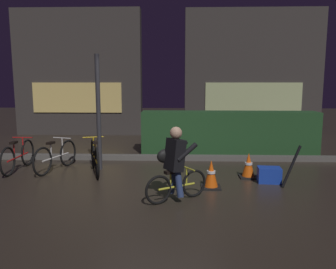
% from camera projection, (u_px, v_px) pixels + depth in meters
% --- Properties ---
extents(ground_plane, '(40.00, 40.00, 0.00)m').
position_uv_depth(ground_plane, '(156.00, 186.00, 6.53)').
color(ground_plane, '#2D261E').
extents(sidewalk_curb, '(12.00, 0.24, 0.12)m').
position_uv_depth(sidewalk_curb, '(162.00, 158.00, 8.69)').
color(sidewalk_curb, '#56544F').
rests_on(sidewalk_curb, ground).
extents(hedge_row, '(4.80, 0.70, 1.17)m').
position_uv_depth(hedge_row, '(229.00, 133.00, 9.44)').
color(hedge_row, '#214723').
rests_on(hedge_row, ground).
extents(storefront_left, '(4.71, 0.54, 4.61)m').
position_uv_depth(storefront_left, '(78.00, 73.00, 12.72)').
color(storefront_left, '#383330').
rests_on(storefront_left, ground).
extents(storefront_right, '(5.24, 0.54, 4.72)m').
position_uv_depth(storefront_right, '(253.00, 72.00, 13.17)').
color(storefront_right, '#383330').
rests_on(storefront_right, ground).
extents(street_post, '(0.10, 0.10, 2.57)m').
position_uv_depth(street_post, '(98.00, 113.00, 7.57)').
color(street_post, '#2D2D33').
rests_on(street_post, ground).
extents(parked_bike_leftmost, '(0.46, 1.57, 0.72)m').
position_uv_depth(parked_bike_leftmost, '(18.00, 156.00, 7.59)').
color(parked_bike_leftmost, black).
rests_on(parked_bike_leftmost, ground).
extents(parked_bike_left_mid, '(0.52, 1.50, 0.71)m').
position_uv_depth(parked_bike_left_mid, '(56.00, 156.00, 7.60)').
color(parked_bike_left_mid, black).
rests_on(parked_bike_left_mid, ground).
extents(parked_bike_center_left, '(0.60, 1.57, 0.76)m').
position_uv_depth(parked_bike_center_left, '(95.00, 157.00, 7.41)').
color(parked_bike_center_left, black).
rests_on(parked_bike_center_left, ground).
extents(traffic_cone_near, '(0.36, 0.36, 0.53)m').
position_uv_depth(traffic_cone_near, '(211.00, 175.00, 6.36)').
color(traffic_cone_near, black).
rests_on(traffic_cone_near, ground).
extents(traffic_cone_far, '(0.36, 0.36, 0.52)m').
position_uv_depth(traffic_cone_far, '(248.00, 166.00, 7.06)').
color(traffic_cone_far, black).
rests_on(traffic_cone_far, ground).
extents(blue_crate, '(0.47, 0.36, 0.30)m').
position_uv_depth(blue_crate, '(269.00, 175.00, 6.73)').
color(blue_crate, '#193DB7').
rests_on(blue_crate, ground).
extents(cyclist, '(1.02, 0.68, 1.25)m').
position_uv_depth(cyclist, '(175.00, 164.00, 5.62)').
color(cyclist, black).
rests_on(cyclist, ground).
extents(closed_umbrella, '(0.41, 0.24, 0.78)m').
position_uv_depth(closed_umbrella, '(291.00, 166.00, 6.43)').
color(closed_umbrella, black).
rests_on(closed_umbrella, ground).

